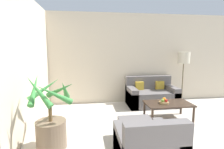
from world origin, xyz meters
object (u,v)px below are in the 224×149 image
(potted_palm, at_px, (51,124))
(floor_lamp, at_px, (184,60))
(apple_red, at_px, (166,101))
(apple_green, at_px, (163,100))
(orange_fruit, at_px, (164,99))
(ottoman, at_px, (136,130))
(fruit_bowl, at_px, (164,103))
(sofa_loveseat, at_px, (151,96))
(coffee_table, at_px, (168,105))

(potted_palm, xyz_separation_m, floor_lamp, (3.44, 1.99, 0.91))
(apple_red, bearing_deg, floor_lamp, 48.01)
(apple_green, xyz_separation_m, orange_fruit, (0.07, 0.07, 0.01))
(ottoman, bearing_deg, orange_fruit, 43.21)
(potted_palm, height_order, fruit_bowl, potted_palm)
(floor_lamp, height_order, apple_red, floor_lamp)
(fruit_bowl, xyz_separation_m, ottoman, (-0.89, -0.81, -0.22))
(sofa_loveseat, bearing_deg, apple_red, -93.17)
(potted_palm, relative_size, orange_fruit, 14.42)
(fruit_bowl, distance_m, apple_red, 0.07)
(apple_red, bearing_deg, ottoman, -140.07)
(floor_lamp, relative_size, coffee_table, 1.47)
(sofa_loveseat, height_order, apple_red, sofa_loveseat)
(coffee_table, height_order, apple_green, apple_green)
(potted_palm, relative_size, fruit_bowl, 5.57)
(apple_red, xyz_separation_m, ottoman, (-0.92, -0.77, -0.28))
(potted_palm, distance_m, sofa_loveseat, 3.13)
(fruit_bowl, height_order, ottoman, fruit_bowl)
(potted_palm, distance_m, floor_lamp, 4.07)
(coffee_table, relative_size, apple_red, 16.14)
(apple_red, xyz_separation_m, orange_fruit, (-0.01, 0.08, 0.01))
(orange_fruit, height_order, ottoman, orange_fruit)
(coffee_table, xyz_separation_m, apple_red, (-0.08, -0.06, 0.12))
(orange_fruit, bearing_deg, coffee_table, -14.24)
(apple_green, bearing_deg, coffee_table, 15.59)
(potted_palm, distance_m, apple_red, 2.53)
(apple_red, height_order, ottoman, apple_red)
(sofa_loveseat, xyz_separation_m, ottoman, (-0.99, -1.89, -0.10))
(fruit_bowl, distance_m, orange_fruit, 0.09)
(sofa_loveseat, height_order, fruit_bowl, sofa_loveseat)
(fruit_bowl, bearing_deg, sofa_loveseat, 84.67)
(floor_lamp, distance_m, ottoman, 2.99)
(sofa_loveseat, height_order, ottoman, sofa_loveseat)
(apple_green, bearing_deg, potted_palm, -160.05)
(apple_green, relative_size, ottoman, 0.12)
(potted_palm, xyz_separation_m, coffee_table, (2.47, 0.88, -0.07))
(ottoman, bearing_deg, potted_palm, -178.12)
(coffee_table, distance_m, orange_fruit, 0.16)
(potted_palm, height_order, floor_lamp, floor_lamp)
(apple_green, distance_m, orange_fruit, 0.10)
(floor_lamp, xyz_separation_m, orange_fruit, (-1.06, -1.08, -0.84))
(floor_lamp, height_order, apple_green, floor_lamp)
(floor_lamp, relative_size, ottoman, 2.58)
(fruit_bowl, bearing_deg, potted_palm, -160.02)
(coffee_table, xyz_separation_m, apple_green, (-0.16, -0.05, 0.13))
(sofa_loveseat, xyz_separation_m, fruit_bowl, (-0.10, -1.08, 0.13))
(potted_palm, relative_size, apple_red, 19.25)
(floor_lamp, xyz_separation_m, apple_green, (-1.13, -1.15, -0.85))
(sofa_loveseat, xyz_separation_m, apple_red, (-0.06, -1.12, 0.18))
(potted_palm, bearing_deg, fruit_bowl, 19.98)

